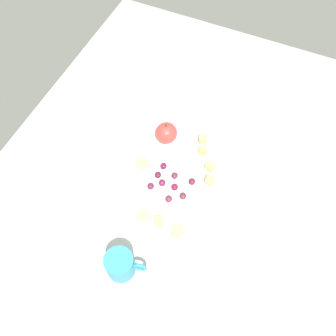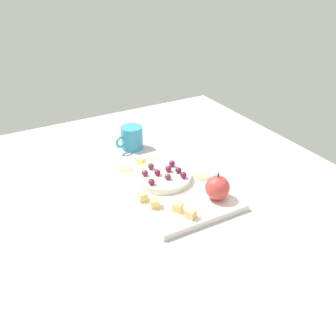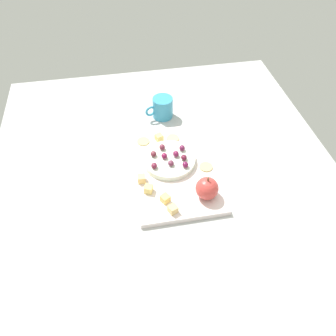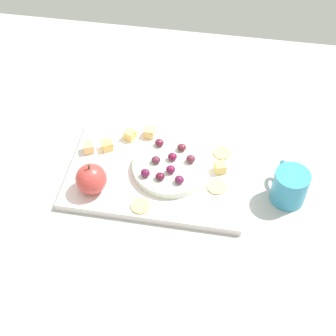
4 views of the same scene
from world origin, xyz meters
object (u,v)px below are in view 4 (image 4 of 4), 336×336
at_px(grape_1, 171,169).
at_px(cheese_cube_0, 220,167).
at_px(grape_5, 182,147).
at_px(grape_7, 156,160).
at_px(apple_whole, 91,179).
at_px(cheese_cube_1, 130,135).
at_px(grape_4, 179,180).
at_px(cracker_1, 141,206).
at_px(platter, 157,174).
at_px(cheese_cube_4, 89,148).
at_px(grape_0, 160,176).
at_px(grape_8, 191,159).
at_px(cheese_cube_3, 107,145).
at_px(grape_6, 159,143).
at_px(grape_3, 172,157).
at_px(cracker_2, 217,187).
at_px(cup, 290,186).
at_px(grape_2, 145,173).
at_px(cheese_cube_2, 149,132).
at_px(serving_dish, 170,167).
at_px(cracker_0, 222,153).

bearing_deg(grape_1, cheese_cube_0, -159.67).
height_order(grape_5, grape_7, same).
bearing_deg(grape_5, apple_whole, 36.59).
relative_size(cheese_cube_1, grape_4, 1.13).
relative_size(cheese_cube_0, cracker_1, 0.55).
height_order(platter, cheese_cube_4, cheese_cube_4).
bearing_deg(grape_0, grape_5, -109.61).
bearing_deg(grape_8, cheese_cube_3, -6.89).
bearing_deg(grape_6, grape_7, 92.10).
bearing_deg(grape_3, grape_1, 93.37).
relative_size(cheese_cube_1, grape_7, 1.13).
distance_m(cracker_2, cup, 0.15).
bearing_deg(grape_2, grape_0, 175.27).
height_order(grape_2, grape_6, grape_2).
relative_size(grape_4, grape_5, 1.00).
height_order(cheese_cube_1, grape_1, grape_1).
bearing_deg(grape_7, cheese_cube_1, -46.43).
relative_size(grape_0, grape_7, 1.00).
height_order(cheese_cube_1, cracker_2, cheese_cube_1).
bearing_deg(apple_whole, grape_0, -165.31).
relative_size(cheese_cube_2, cracker_1, 0.55).
relative_size(platter, grape_3, 19.33).
height_order(grape_2, grape_5, grape_2).
relative_size(serving_dish, cracker_1, 3.97).
height_order(grape_0, grape_7, same).
height_order(cheese_cube_2, grape_3, grape_3).
bearing_deg(platter, cracker_0, -150.47).
xyz_separation_m(cheese_cube_4, cracker_0, (-0.30, -0.04, -0.01)).
bearing_deg(cheese_cube_2, grape_1, 120.62).
bearing_deg(cheese_cube_4, platter, 168.54).
bearing_deg(grape_1, cracker_0, -138.96).
bearing_deg(grape_0, cheese_cube_1, -53.07).
xyz_separation_m(cheese_cube_2, cracker_1, (-0.02, 0.20, -0.01)).
xyz_separation_m(cracker_0, grape_1, (0.10, 0.09, 0.03)).
distance_m(cheese_cube_0, cheese_cube_4, 0.30).
height_order(grape_4, cup, cup).
bearing_deg(cup, grape_0, 4.72).
bearing_deg(cheese_cube_4, cracker_1, 137.91).
xyz_separation_m(platter, cheese_cube_3, (0.12, -0.05, 0.02)).
bearing_deg(cracker_2, grape_1, -5.82).
height_order(apple_whole, cracker_2, apple_whole).
height_order(cracker_1, cracker_2, same).
height_order(cracker_1, grape_5, grape_5).
relative_size(cheese_cube_1, grape_2, 1.13).
bearing_deg(cheese_cube_4, cup, 174.07).
height_order(cheese_cube_4, grape_4, grape_4).
relative_size(cheese_cube_0, grape_1, 1.13).
bearing_deg(grape_8, apple_whole, 26.08).
xyz_separation_m(serving_dish, cracker_1, (0.04, 0.11, -0.01)).
bearing_deg(grape_4, grape_8, -103.97).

